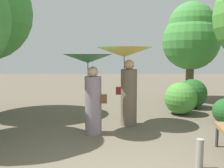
{
  "coord_description": "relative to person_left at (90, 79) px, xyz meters",
  "views": [
    {
      "loc": [
        -0.03,
        -3.41,
        1.86
      ],
      "look_at": [
        0.0,
        2.85,
        1.11
      ],
      "focal_mm": 40.7,
      "sensor_mm": 36.0,
      "label": 1
    }
  ],
  "objects": [
    {
      "name": "person_left",
      "position": [
        0.0,
        0.0,
        0.0
      ],
      "size": [
        1.14,
        1.14,
        1.86
      ],
      "rotation": [
        0.0,
        0.0,
        1.42
      ],
      "color": "gray",
      "rests_on": "ground"
    },
    {
      "name": "path_marker_post",
      "position": [
        1.9,
        -1.86,
        -1.05
      ],
      "size": [
        0.12,
        0.12,
        0.5
      ],
      "primitive_type": "cylinder",
      "color": "gray",
      "rests_on": "ground"
    },
    {
      "name": "bush_path_right",
      "position": [
        3.28,
        2.85,
        -0.8
      ],
      "size": [
        1.0,
        1.0,
        1.0
      ],
      "primitive_type": "sphere",
      "color": "#235B23",
      "rests_on": "ground"
    },
    {
      "name": "tree_near_right",
      "position": [
        3.62,
        4.28,
        1.25
      ],
      "size": [
        2.23,
        2.23,
        3.87
      ],
      "color": "brown",
      "rests_on": "ground"
    },
    {
      "name": "bush_behind_bench",
      "position": [
        2.62,
        1.91,
        -0.8
      ],
      "size": [
        0.99,
        0.99,
        0.99
      ],
      "primitive_type": "sphere",
      "color": "#4C9338",
      "rests_on": "ground"
    },
    {
      "name": "person_right",
      "position": [
        0.86,
        0.72,
        0.22
      ],
      "size": [
        1.44,
        1.44,
        2.03
      ],
      "rotation": [
        0.0,
        0.0,
        1.42
      ],
      "color": "#6B5B4C",
      "rests_on": "ground"
    }
  ]
}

